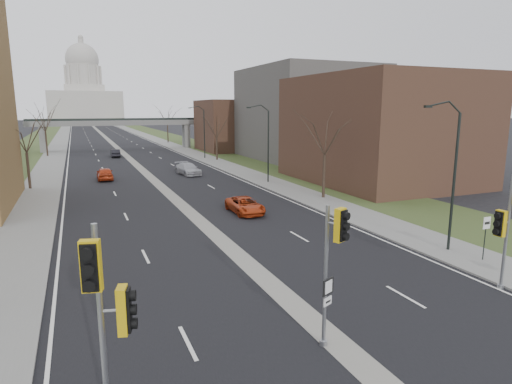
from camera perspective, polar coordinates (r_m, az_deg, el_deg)
ground at (r=16.77m, az=10.56°, el=-19.06°), size 700.00×700.00×0.00m
road_surface at (r=162.43m, az=-20.05°, el=7.45°), size 20.00×600.00×0.01m
median_strip at (r=162.43m, az=-20.05°, el=7.45°), size 1.20×600.00×0.02m
sidewalk_right at (r=163.47m, az=-15.82°, el=7.74°), size 4.00×600.00×0.12m
sidewalk_left at (r=162.26m, az=-24.31°, el=7.16°), size 4.00×600.00×0.12m
grass_verge_right at (r=164.32m, az=-13.73°, el=7.85°), size 8.00×600.00×0.10m
grass_verge_left at (r=162.51m, az=-26.44°, el=6.99°), size 8.00×600.00×0.10m
commercial_block_near at (r=51.41m, az=16.17°, el=7.99°), size 16.00×20.00×12.00m
commercial_block_mid at (r=73.54m, az=6.80°, el=10.31°), size 18.00×22.00×15.00m
commercial_block_far at (r=87.45m, az=-2.61°, el=8.84°), size 14.00×14.00×10.00m
pedestrian_bridge at (r=92.44m, az=-17.89°, el=8.35°), size 34.00×3.00×6.45m
capitol at (r=332.26m, az=-21.88°, el=12.05°), size 48.00×42.00×55.75m
streetlight_near at (r=26.35m, az=24.18°, el=7.03°), size 2.61×0.20×8.70m
streetlight_mid at (r=48.03m, az=0.77°, el=9.38°), size 2.61×0.20×8.70m
streetlight_far at (r=72.60m, az=-7.58°, el=9.85°), size 2.61×0.20×8.70m
tree_left_b at (r=50.28m, az=-28.51°, el=7.30°), size 6.75×6.75×8.81m
tree_left_c at (r=84.15m, az=-26.42°, el=9.03°), size 7.65×7.65×9.99m
tree_right_a at (r=40.11m, az=9.23°, el=8.45°), size 7.20×7.20×9.40m
tree_right_b at (r=70.33m, az=-5.31°, el=8.94°), size 6.30×6.30×8.22m
tree_right_c at (r=109.09m, az=-11.78°, el=10.14°), size 7.65×7.65×9.99m
signal_pole_left at (r=11.42m, az=-19.32°, el=-13.72°), size 1.21×0.95×5.65m
signal_pole_median at (r=14.85m, az=10.31°, el=-7.82°), size 0.75×0.86×5.17m
signal_pole_right at (r=22.43m, az=30.78°, el=-2.85°), size 1.00×0.95×5.47m
speed_limit_sign at (r=26.68m, az=28.29°, el=-4.53°), size 0.53×0.06×2.45m
car_left_near at (r=54.07m, az=-19.50°, el=2.33°), size 1.84×4.45×1.51m
car_left_far at (r=79.06m, az=-18.26°, el=4.94°), size 1.50×4.24×1.39m
car_right_near at (r=34.76m, az=-1.47°, el=-1.77°), size 2.15×4.66×1.30m
car_right_mid at (r=55.66m, az=-9.04°, el=3.06°), size 2.76×5.41×1.50m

